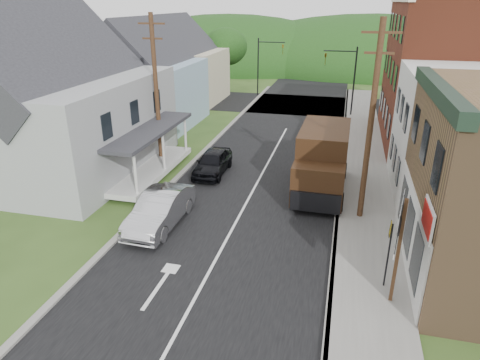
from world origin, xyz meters
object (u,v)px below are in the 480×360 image
Objects in this scene: delivery_van at (322,161)px; warning_sign at (389,244)px; route_sign_cluster at (399,236)px; silver_sedan at (160,210)px; dark_sedan at (213,163)px.

delivery_van reaches higher than warning_sign.
route_sign_cluster is at bearing -67.53° from warning_sign.
route_sign_cluster is 1.44× the size of warning_sign.
silver_sedan is 1.15× the size of dark_sedan.
delivery_van is 8.53m from warning_sign.
silver_sedan reaches higher than dark_sedan.
silver_sedan is 1.25× the size of route_sign_cluster.
delivery_van is at bearing 118.10° from route_sign_cluster.
delivery_van reaches higher than silver_sedan.
dark_sedan is at bearing 87.90° from silver_sedan.
silver_sedan is at bearing 171.40° from route_sign_cluster.
warning_sign is (9.24, -9.14, 1.14)m from dark_sedan.
delivery_van is 9.35m from route_sign_cluster.
silver_sedan is 6.72m from dark_sedan.
silver_sedan is 8.89m from delivery_van.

